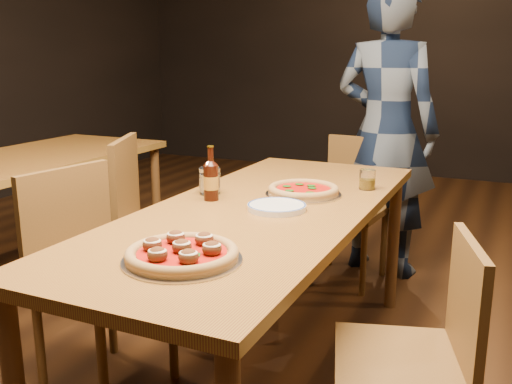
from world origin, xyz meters
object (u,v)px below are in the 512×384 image
at_px(chair_main_nw, 104,278).
at_px(water_glass, 210,181).
at_px(chair_main_sw, 168,224).
at_px(pizza_meatball, 182,253).
at_px(plate_stack, 277,207).
at_px(chair_main_e, 400,358).
at_px(diner, 386,131).
at_px(pizza_margherita, 303,190).
at_px(beer_bottle, 211,181).
at_px(table_main, 261,224).
at_px(table_left, 7,173).
at_px(chair_end, 347,209).
at_px(amber_glass, 367,179).

distance_m(chair_main_nw, water_glass, 0.58).
xyz_separation_m(chair_main_sw, pizza_meatball, (0.74, -1.03, 0.29)).
bearing_deg(water_glass, plate_stack, -18.21).
distance_m(chair_main_sw, chair_main_e, 1.50).
bearing_deg(water_glass, diner, 71.98).
distance_m(chair_main_e, water_glass, 1.07).
distance_m(pizza_margherita, beer_bottle, 0.39).
xyz_separation_m(table_main, chair_main_sw, (-0.70, 0.39, -0.20)).
bearing_deg(table_left, diner, 32.14).
bearing_deg(chair_main_e, chair_main_sw, -135.62).
bearing_deg(table_main, chair_end, 89.53).
height_order(chair_end, beer_bottle, beer_bottle).
bearing_deg(chair_end, pizza_margherita, -79.90).
distance_m(chair_main_sw, amber_glass, 1.05).
height_order(water_glass, amber_glass, water_glass).
height_order(table_main, table_left, same).
height_order(water_glass, diner, diner).
relative_size(chair_main_nw, amber_glass, 10.63).
distance_m(pizza_meatball, diner, 2.11).
height_order(chair_main_sw, chair_end, chair_main_sw).
height_order(chair_end, plate_stack, chair_end).
bearing_deg(table_main, table_left, 169.99).
height_order(chair_main_nw, beer_bottle, beer_bottle).
bearing_deg(pizza_meatball, water_glass, 113.63).
bearing_deg(table_left, chair_main_nw, -27.29).
relative_size(pizza_margherita, diner, 0.18).
relative_size(chair_end, pizza_margherita, 2.76).
distance_m(beer_bottle, amber_glass, 0.70).
xyz_separation_m(table_main, amber_glass, (0.30, 0.46, 0.12)).
distance_m(chair_end, amber_glass, 0.87).
bearing_deg(chair_main_sw, amber_glass, -109.03).
bearing_deg(water_glass, chair_main_nw, -124.11).
distance_m(table_left, chair_main_e, 2.42).
distance_m(table_left, diner, 2.20).
distance_m(pizza_meatball, water_glass, 0.81).
relative_size(chair_main_e, beer_bottle, 3.87).
distance_m(plate_stack, amber_glass, 0.53).
bearing_deg(plate_stack, beer_bottle, 174.97).
bearing_deg(amber_glass, water_glass, -148.17).
xyz_separation_m(pizza_meatball, plate_stack, (0.03, 0.62, -0.01)).
xyz_separation_m(table_main, table_left, (-1.70, 0.30, 0.00)).
height_order(pizza_meatball, water_glass, water_glass).
height_order(plate_stack, water_glass, water_glass).
xyz_separation_m(chair_main_nw, pizza_meatball, (0.59, -0.35, 0.31)).
distance_m(chair_main_nw, diner, 1.94).
bearing_deg(table_main, chair_main_nw, -152.12).
bearing_deg(chair_main_sw, table_main, -142.56).
bearing_deg(pizza_meatball, beer_bottle, 112.31).
height_order(table_left, amber_glass, amber_glass).
bearing_deg(chair_main_nw, table_main, -52.51).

